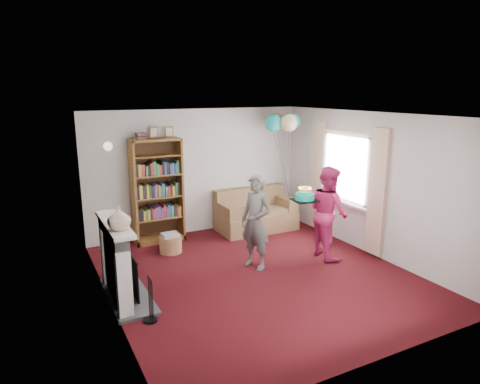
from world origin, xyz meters
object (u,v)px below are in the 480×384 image
person_striped (256,222)px  sofa (255,214)px  birthday_cake (305,197)px  person_magenta (328,212)px  bookcase (157,192)px

person_striped → sofa: bearing=129.9°
birthday_cake → sofa: bearing=85.6°
person_magenta → sofa: bearing=17.6°
person_magenta → birthday_cake: (-0.53, -0.04, 0.34)m
sofa → person_striped: person_striped is taller
bookcase → person_striped: 2.26m
person_striped → person_magenta: person_magenta is taller
sofa → person_striped: (-0.97, -1.76, 0.46)m
bookcase → birthday_cake: size_ratio=5.81×
bookcase → person_striped: (1.05, -2.00, -0.19)m
person_magenta → birthday_cake: bearing=100.1°
bookcase → person_magenta: (2.40, -2.14, -0.17)m
birthday_cake → person_striped: bearing=167.7°
person_striped → birthday_cake: bearing=56.3°
person_magenta → birthday_cake: size_ratio=4.25×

